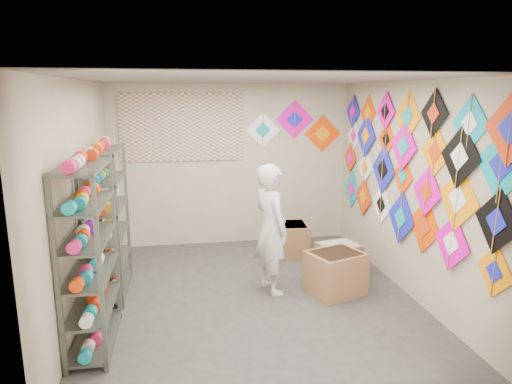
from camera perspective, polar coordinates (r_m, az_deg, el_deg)
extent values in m
plane|color=#312E2B|center=(6.00, -0.47, -12.87)|extent=(4.50, 4.50, 0.00)
plane|color=tan|center=(7.76, -3.18, 3.33)|extent=(4.00, 0.00, 4.00)
plane|color=tan|center=(3.45, 5.62, -8.10)|extent=(4.00, 0.00, 4.00)
plane|color=tan|center=(5.61, -21.10, -0.91)|extent=(0.00, 4.50, 4.50)
plane|color=tan|center=(6.20, 18.07, 0.50)|extent=(0.00, 4.50, 4.50)
plane|color=slate|center=(5.44, -0.52, 13.86)|extent=(4.50, 4.50, 0.00)
cube|color=#4C5147|center=(4.87, -20.08, -7.65)|extent=(0.40, 1.10, 1.90)
cube|color=#4C5147|center=(6.10, -17.98, -3.56)|extent=(0.40, 1.10, 1.90)
cylinder|color=#F31C67|center=(4.40, -21.26, -8.58)|extent=(0.12, 0.10, 0.12)
cylinder|color=#FF3E0C|center=(4.57, -20.79, -7.74)|extent=(0.12, 0.10, 0.12)
cylinder|color=gold|center=(4.75, -20.36, -6.96)|extent=(0.12, 0.10, 0.12)
cylinder|color=silver|center=(4.93, -19.97, -6.24)|extent=(0.12, 0.10, 0.12)
cylinder|color=red|center=(5.11, -19.60, -5.57)|extent=(0.12, 0.10, 0.12)
cylinder|color=purple|center=(5.29, -19.26, -4.94)|extent=(0.12, 0.10, 0.12)
cylinder|color=beige|center=(5.61, -18.71, -3.94)|extent=(0.12, 0.10, 0.12)
cylinder|color=teal|center=(5.80, -18.43, -3.42)|extent=(0.12, 0.10, 0.12)
cylinder|color=#F31C67|center=(5.98, -18.17, -2.93)|extent=(0.12, 0.10, 0.12)
cylinder|color=#FF3E0C|center=(6.16, -17.92, -2.47)|extent=(0.12, 0.10, 0.12)
cylinder|color=gold|center=(6.35, -17.68, -2.04)|extent=(0.12, 0.10, 0.12)
cylinder|color=silver|center=(6.53, -17.46, -1.63)|extent=(0.12, 0.10, 0.12)
cube|color=orange|center=(4.84, 27.69, -8.82)|extent=(0.02, 0.52, 0.52)
cube|color=#F103A8|center=(5.32, 23.26, -5.88)|extent=(0.04, 0.63, 0.63)
cube|color=#EE3D00|center=(5.80, 20.28, -4.01)|extent=(0.03, 0.68, 0.68)
cube|color=#1820BD|center=(6.27, 17.64, -3.10)|extent=(0.03, 0.70, 0.70)
cube|color=white|center=(6.81, 15.41, -1.50)|extent=(0.01, 0.61, 0.61)
cube|color=red|center=(7.35, 13.25, -0.63)|extent=(0.01, 0.61, 0.61)
cube|color=#099CAD|center=(7.83, 11.90, 0.45)|extent=(0.02, 0.67, 0.67)
cube|color=black|center=(4.71, 27.90, -3.29)|extent=(0.03, 0.63, 0.63)
cube|color=orange|center=(5.19, 23.96, -0.79)|extent=(0.04, 0.70, 0.70)
cube|color=#F103A8|center=(5.68, 20.54, 0.08)|extent=(0.04, 0.62, 0.62)
cube|color=#EE3D00|center=(6.20, 17.90, 1.93)|extent=(0.02, 0.51, 0.52)
cube|color=#1820BD|center=(6.68, 15.59, 2.73)|extent=(0.01, 0.70, 0.70)
cube|color=white|center=(7.29, 13.50, 3.04)|extent=(0.04, 0.52, 0.52)
cube|color=red|center=(7.83, 11.68, 4.22)|extent=(0.02, 0.51, 0.51)
cube|color=#099CAD|center=(4.65, 28.38, 2.98)|extent=(0.02, 0.71, 0.71)
cube|color=black|center=(5.12, 24.14, 4.06)|extent=(0.03, 0.68, 0.68)
cube|color=orange|center=(5.54, 21.48, 4.64)|extent=(0.01, 0.59, 0.59)
cube|color=#F103A8|center=(6.15, 17.94, 5.46)|extent=(0.03, 0.66, 0.66)
cube|color=#EE3D00|center=(6.62, 16.01, 6.37)|extent=(0.02, 0.50, 0.50)
cube|color=#1820BD|center=(7.22, 13.57, 6.86)|extent=(0.04, 0.67, 0.67)
cube|color=white|center=(7.72, 12.13, 6.90)|extent=(0.01, 0.52, 0.52)
cube|color=red|center=(4.54, 29.27, 6.98)|extent=(0.01, 0.69, 0.69)
cube|color=#099CAD|center=(5.03, 25.19, 7.75)|extent=(0.01, 0.59, 0.59)
cube|color=black|center=(5.55, 21.36, 9.15)|extent=(0.02, 0.56, 0.56)
cube|color=orange|center=(6.11, 18.44, 8.97)|extent=(0.03, 0.66, 0.66)
cube|color=#F103A8|center=(6.63, 15.89, 9.65)|extent=(0.01, 0.55, 0.55)
cube|color=#EE3D00|center=(7.21, 13.83, 9.64)|extent=(0.03, 0.55, 0.55)
cube|color=#1820BD|center=(7.73, 12.02, 9.82)|extent=(0.03, 0.55, 0.55)
cube|color=white|center=(7.76, 0.85, 7.75)|extent=(0.59, 0.02, 0.59)
cube|color=#F103A8|center=(7.87, 4.85, 9.01)|extent=(0.66, 0.02, 0.66)
cube|color=#EE3D00|center=(8.02, 8.30, 7.23)|extent=(0.64, 0.02, 0.64)
cube|color=#804494|center=(7.61, -9.27, 7.95)|extent=(2.00, 0.01, 1.10)
imported|color=beige|center=(5.86, 1.86, -4.64)|extent=(0.86, 0.78, 1.69)
cube|color=#946140|center=(6.07, 9.88, -9.91)|extent=(0.81, 0.74, 0.55)
cube|color=#946140|center=(6.70, 10.27, -8.25)|extent=(0.64, 0.57, 0.45)
cube|color=#946140|center=(7.36, 4.34, -5.92)|extent=(0.58, 0.63, 0.51)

